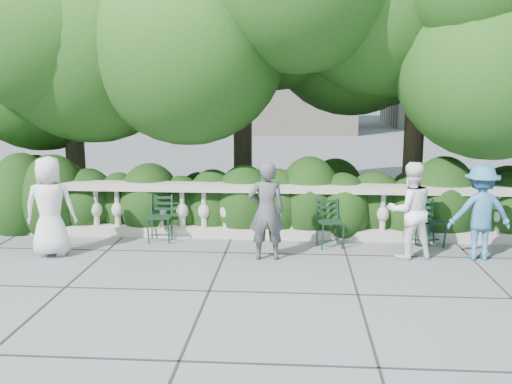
# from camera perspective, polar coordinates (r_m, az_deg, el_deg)

# --- Properties ---
(ground) EXTENTS (90.00, 90.00, 0.00)m
(ground) POSITION_cam_1_polar(r_m,az_deg,el_deg) (8.74, -0.47, -7.67)
(ground) COLOR #5A5C62
(ground) RESTS_ON ground
(balustrade) EXTENTS (12.00, 0.44, 1.00)m
(balustrade) POSITION_cam_1_polar(r_m,az_deg,el_deg) (10.34, 0.31, -1.98)
(balustrade) COLOR #9E998E
(balustrade) RESTS_ON ground
(shrub_hedge) EXTENTS (15.00, 2.60, 1.70)m
(shrub_hedge) POSITION_cam_1_polar(r_m,az_deg,el_deg) (11.62, 0.70, -3.03)
(shrub_hedge) COLOR black
(shrub_hedge) RESTS_ON ground
(tree_canopy) EXTENTS (15.04, 6.52, 6.78)m
(tree_canopy) POSITION_cam_1_polar(r_m,az_deg,el_deg) (11.53, 4.36, 16.66)
(tree_canopy) COLOR #3F3023
(tree_canopy) RESTS_ON ground
(chair_b) EXTENTS (0.46, 0.50, 0.84)m
(chair_b) POSITION_cam_1_polar(r_m,az_deg,el_deg) (10.22, -9.68, -5.11)
(chair_b) COLOR black
(chair_b) RESTS_ON ground
(chair_c) EXTENTS (0.54, 0.57, 0.84)m
(chair_c) POSITION_cam_1_polar(r_m,az_deg,el_deg) (9.82, 7.61, -5.70)
(chair_c) COLOR black
(chair_c) RESTS_ON ground
(chair_e) EXTENTS (0.58, 0.60, 0.84)m
(chair_e) POSITION_cam_1_polar(r_m,az_deg,el_deg) (10.21, 17.39, -5.46)
(chair_e) COLOR black
(chair_e) RESTS_ON ground
(chair_f) EXTENTS (0.57, 0.59, 0.84)m
(chair_f) POSITION_cam_1_polar(r_m,az_deg,el_deg) (10.14, 15.77, -5.48)
(chair_f) COLOR black
(chair_f) RESTS_ON ground
(person_businessman) EXTENTS (0.87, 0.64, 1.64)m
(person_businessman) POSITION_cam_1_polar(r_m,az_deg,el_deg) (9.79, -19.91, -1.37)
(person_businessman) COLOR silver
(person_businessman) RESTS_ON ground
(person_woman_grey) EXTENTS (0.60, 0.42, 1.57)m
(person_woman_grey) POSITION_cam_1_polar(r_m,az_deg,el_deg) (9.02, 1.06, -1.91)
(person_woman_grey) COLOR #434448
(person_woman_grey) RESTS_ON ground
(person_casual_man) EXTENTS (0.87, 0.74, 1.56)m
(person_casual_man) POSITION_cam_1_polar(r_m,az_deg,el_deg) (9.43, 15.14, -1.78)
(person_casual_man) COLOR white
(person_casual_man) RESTS_ON ground
(person_older_blue) EXTENTS (1.02, 0.62, 1.53)m
(person_older_blue) POSITION_cam_1_polar(r_m,az_deg,el_deg) (9.71, 21.52, -1.89)
(person_older_blue) COLOR teal
(person_older_blue) RESTS_ON ground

